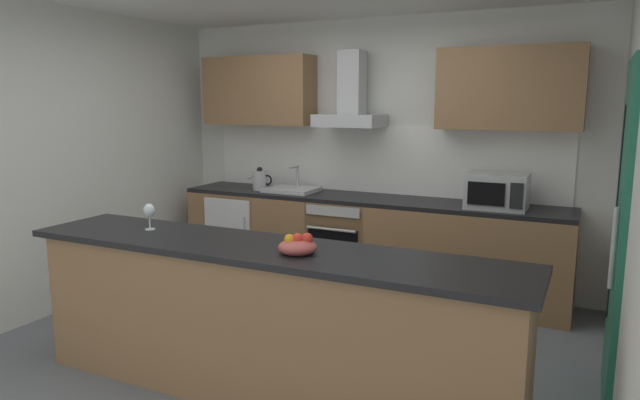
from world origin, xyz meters
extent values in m
cube|color=slate|center=(0.00, 0.00, -0.01)|extent=(5.28, 4.82, 0.02)
cube|color=silver|center=(0.00, 1.97, 1.30)|extent=(5.28, 0.12, 2.60)
cube|color=silver|center=(-2.20, 0.00, 1.30)|extent=(0.12, 4.82, 2.60)
cube|color=white|center=(0.00, 1.90, 1.23)|extent=(3.64, 0.02, 0.66)
cube|color=olive|center=(0.00, 1.59, 0.43)|extent=(3.77, 0.60, 0.86)
cube|color=black|center=(0.00, 1.59, 0.88)|extent=(3.77, 0.60, 0.04)
cube|color=olive|center=(0.22, -0.62, 0.46)|extent=(3.07, 0.52, 0.92)
cube|color=black|center=(0.22, -0.62, 0.94)|extent=(3.17, 0.64, 0.04)
cube|color=olive|center=(-1.26, 1.74, 1.91)|extent=(1.21, 0.32, 0.70)
cube|color=olive|center=(1.26, 1.74, 1.91)|extent=(1.21, 0.32, 0.70)
cube|color=#1E664C|center=(2.13, 0.22, 1.02)|extent=(0.04, 0.85, 2.05)
cube|color=black|center=(2.10, 0.46, 1.13)|extent=(0.01, 0.11, 1.31)
cylinder|color=#B7BABC|center=(2.09, -0.05, 1.02)|extent=(0.03, 0.03, 0.45)
cube|color=slate|center=(-0.19, 1.57, 0.46)|extent=(0.60, 0.56, 0.80)
cube|color=black|center=(-0.19, 1.28, 0.40)|extent=(0.50, 0.02, 0.48)
cube|color=#B7BABC|center=(-0.19, 1.28, 0.80)|extent=(0.54, 0.02, 0.09)
cylinder|color=#B7BABC|center=(-0.19, 1.24, 0.64)|extent=(0.49, 0.02, 0.02)
cube|color=white|center=(-1.38, 1.57, 0.42)|extent=(0.58, 0.56, 0.85)
cube|color=silver|center=(-1.38, 1.28, 0.43)|extent=(0.55, 0.02, 0.80)
cylinder|color=#B7BABC|center=(-1.16, 1.26, 0.47)|extent=(0.02, 0.02, 0.38)
cube|color=#B7BABC|center=(1.23, 1.54, 1.05)|extent=(0.50, 0.36, 0.30)
cube|color=black|center=(1.17, 1.35, 1.05)|extent=(0.30, 0.02, 0.19)
cube|color=black|center=(1.41, 1.35, 1.05)|extent=(0.10, 0.01, 0.21)
cube|color=silver|center=(-0.78, 1.57, 0.92)|extent=(0.50, 0.40, 0.04)
cylinder|color=#B7BABC|center=(-0.78, 1.70, 1.03)|extent=(0.03, 0.03, 0.26)
cylinder|color=#B7BABC|center=(-0.78, 1.62, 1.15)|extent=(0.03, 0.16, 0.03)
cylinder|color=#B7BABC|center=(-1.13, 1.53, 1.00)|extent=(0.15, 0.15, 0.20)
sphere|color=black|center=(-1.13, 1.53, 1.11)|extent=(0.06, 0.06, 0.06)
cone|color=#B7BABC|center=(-1.23, 1.53, 1.04)|extent=(0.09, 0.04, 0.07)
torus|color=black|center=(-1.04, 1.53, 1.01)|extent=(0.11, 0.02, 0.11)
cube|color=#B7BABC|center=(-0.19, 1.67, 1.62)|extent=(0.62, 0.45, 0.12)
cube|color=#B7BABC|center=(-0.19, 1.72, 1.98)|extent=(0.22, 0.22, 0.60)
cylinder|color=silver|center=(-0.68, -0.58, 0.96)|extent=(0.07, 0.07, 0.01)
cylinder|color=silver|center=(-0.68, -0.58, 1.01)|extent=(0.01, 0.01, 0.09)
ellipsoid|color=silver|center=(-0.68, -0.58, 1.09)|extent=(0.08, 0.08, 0.10)
ellipsoid|color=#B24C47|center=(0.49, -0.67, 0.99)|extent=(0.22, 0.22, 0.09)
sphere|color=orange|center=(0.45, -0.69, 1.04)|extent=(0.06, 0.06, 0.06)
sphere|color=red|center=(0.53, -0.64, 1.04)|extent=(0.07, 0.07, 0.07)
sphere|color=red|center=(0.49, -0.67, 1.04)|extent=(0.07, 0.07, 0.07)
camera|label=1|loc=(1.96, -3.42, 1.81)|focal=31.98mm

